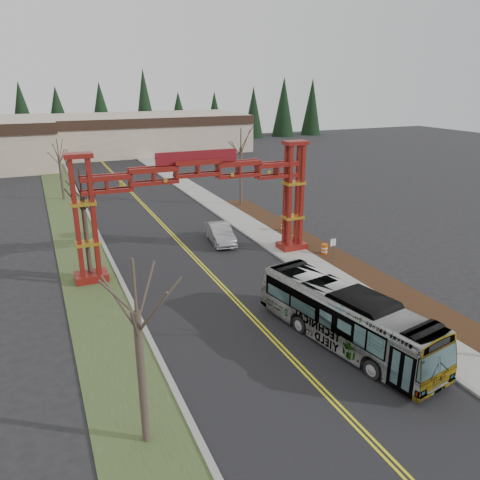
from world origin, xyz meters
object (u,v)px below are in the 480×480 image
bare_tree_median_near (137,313)px  barrel_south (324,250)px  bare_tree_median_mid (82,199)px  bare_tree_right_far (241,148)px  silver_sedan (220,234)px  transit_bus (345,317)px  gateway_arch (198,187)px  barrel_north (284,226)px  bare_tree_median_far (59,156)px  retail_building_east (145,133)px  street_sign (333,246)px  barrel_mid (294,241)px

bare_tree_median_near → barrel_south: 23.54m
bare_tree_median_mid → bare_tree_right_far: (18.00, 14.50, 0.56)m
bare_tree_median_mid → bare_tree_right_far: bearing=38.9°
silver_sedan → transit_bus: bearing=-82.8°
gateway_arch → barrel_north: (9.78, 4.50, -5.45)m
bare_tree_median_near → barrel_north: size_ratio=7.09×
transit_bus → bare_tree_median_far: size_ratio=1.59×
retail_building_east → street_sign: 66.00m
bare_tree_median_near → bare_tree_median_far: 42.42m
barrel_mid → bare_tree_median_mid: bearing=-179.1°
bare_tree_median_far → barrel_mid: bearing=-56.2°
bare_tree_median_far → barrel_mid: size_ratio=7.90×
bare_tree_median_far → street_sign: (17.25, -29.68, -3.68)m
bare_tree_right_far → gateway_arch: bearing=-123.7°
silver_sedan → street_sign: bearing=-45.9°
gateway_arch → street_sign: size_ratio=9.15×
transit_bus → bare_tree_right_far: bare_tree_right_far is taller
bare_tree_median_far → retail_building_east: bearing=63.6°
street_sign → transit_bus: bearing=-121.3°
silver_sedan → bare_tree_median_far: bare_tree_median_far is taller
bare_tree_right_far → barrel_mid: size_ratio=9.48×
bare_tree_median_near → street_sign: 21.84m
transit_bus → barrel_south: size_ratio=12.29×
gateway_arch → bare_tree_median_mid: (-8.00, 0.47, -0.19)m
barrel_south → barrel_north: 6.67m
bare_tree_median_far → bare_tree_right_far: (18.00, -10.70, 1.24)m
barrel_mid → bare_tree_right_far: bearing=84.8°
barrel_north → transit_bus: bearing=-109.6°
silver_sedan → barrel_south: silver_sedan is taller
transit_bus → silver_sedan: transit_bus is taller
silver_sedan → bare_tree_right_far: size_ratio=0.59×
retail_building_east → barrel_mid: (-1.31, -61.22, -3.06)m
bare_tree_median_far → street_sign: bearing=-59.8°
bare_tree_median_far → barrel_south: (17.76, -27.84, -4.65)m
gateway_arch → barrel_north: 12.06m
retail_building_east → bare_tree_median_mid: size_ratio=4.86×
retail_building_east → silver_sedan: 58.41m
bare_tree_median_near → silver_sedan: bearing=61.6°
bare_tree_median_near → bare_tree_median_mid: size_ratio=0.97×
bare_tree_median_near → gateway_arch: bearing=64.5°
gateway_arch → barrel_north: gateway_arch is taller
transit_bus → bare_tree_median_near: size_ratio=1.48×
gateway_arch → barrel_south: size_ratio=19.91×
retail_building_east → barrel_mid: bearing=-91.2°
bare_tree_median_mid → bare_tree_median_far: 25.21m
bare_tree_median_mid → street_sign: bare_tree_median_mid is taller
silver_sedan → gateway_arch: bearing=-121.7°
silver_sedan → barrel_north: silver_sedan is taller
barrel_mid → retail_building_east: bearing=88.8°
barrel_south → gateway_arch: bearing=167.5°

